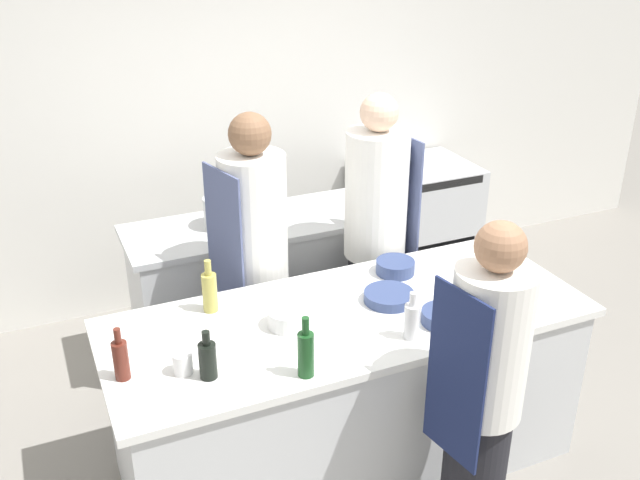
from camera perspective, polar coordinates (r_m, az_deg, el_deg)
ground_plane at (r=4.05m, az=2.09°, el=-17.07°), size 16.00×16.00×0.00m
wall_back at (r=5.16m, az=-8.12°, el=10.16°), size 8.00×0.06×2.80m
prep_counter at (r=3.75m, az=2.20°, el=-11.90°), size 2.38×0.94×0.91m
pass_counter at (r=4.72m, az=-4.27°, el=-3.50°), size 1.77×0.62×0.91m
oven_range at (r=5.67m, az=7.45°, el=1.49°), size 0.88×0.69×0.92m
chef_at_prep_near at (r=3.18m, az=12.83°, el=-12.16°), size 0.37×0.35×1.64m
chef_at_stove at (r=4.26m, az=4.43°, el=-0.14°), size 0.39×0.37×1.80m
chef_at_pass_far at (r=4.02m, az=-5.22°, el=-2.08°), size 0.42×0.40×1.77m
bottle_olive_oil at (r=3.06m, az=-8.98°, el=-9.40°), size 0.08×0.08×0.23m
bottle_vinegar at (r=3.02m, az=-1.14°, el=-9.00°), size 0.07×0.07×0.28m
bottle_wine at (r=3.12m, az=-15.65°, el=-9.14°), size 0.07×0.07×0.24m
bottle_cooking_oil at (r=3.30m, az=7.35°, el=-6.37°), size 0.07×0.07×0.24m
bottle_sauce at (r=3.52m, az=-8.82°, el=-4.04°), size 0.07×0.07×0.27m
bowl_mixing_large at (r=3.47m, az=9.94°, el=-6.07°), size 0.22×0.22×0.06m
bowl_prep_small at (r=3.88m, az=6.04°, el=-2.15°), size 0.21×0.21×0.07m
bowl_ceramic_blue at (r=3.39m, az=-2.59°, el=-6.23°), size 0.19×0.19×0.09m
bowl_wooden_salad at (r=3.61m, az=5.54°, el=-4.53°), size 0.26×0.26×0.05m
cup at (r=3.12m, az=-10.93°, el=-9.65°), size 0.09×0.09×0.10m
cutting_board at (r=3.77m, az=15.77°, el=-4.39°), size 0.42×0.19×0.01m
stockpot at (r=4.43m, az=-7.81°, el=2.24°), size 0.23×0.23×0.19m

